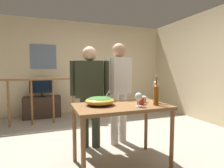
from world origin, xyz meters
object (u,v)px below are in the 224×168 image
object	(u,v)px
wine_glass	(139,97)
mug_white	(143,99)
flat_screen_tv	(42,86)
wine_bottle_amber	(156,94)
wine_bottle_clear	(156,91)
salad_bowl	(100,100)
mug_red	(141,101)
stair_railing	(61,95)
framed_picture	(44,57)
serving_table	(121,112)
person_standing_left	(90,88)
tv_console	(42,107)
person_standing_right	(119,85)

from	to	relation	value
wine_glass	mug_white	size ratio (longest dim) A/B	1.34
flat_screen_tv	wine_bottle_amber	xyz separation A→B (m)	(1.38, -2.98, 0.12)
wine_bottle_clear	salad_bowl	bearing A→B (deg)	171.58
flat_screen_tv	mug_red	bearing A→B (deg)	-66.78
stair_railing	framed_picture	bearing A→B (deg)	111.68
serving_table	wine_glass	xyz separation A→B (m)	(0.15, -0.16, 0.21)
wine_bottle_amber	salad_bowl	bearing A→B (deg)	159.74
framed_picture	mug_white	size ratio (longest dim) A/B	5.22
wine_bottle_clear	wine_bottle_amber	bearing A→B (deg)	-122.69
wine_glass	person_standing_left	world-z (taller)	person_standing_left
person_standing_left	wine_bottle_clear	bearing A→B (deg)	155.23
flat_screen_tv	salad_bowl	size ratio (longest dim) A/B	1.57
tv_console	wine_bottle_amber	bearing A→B (deg)	-65.34
person_standing_left	person_standing_right	bearing A→B (deg)	-160.74
framed_picture	tv_console	bearing A→B (deg)	-102.01
stair_railing	wine_bottle_clear	bearing A→B (deg)	-65.18
tv_console	person_standing_left	size ratio (longest dim) A/B	0.57
framed_picture	wine_glass	bearing A→B (deg)	-71.96
serving_table	wine_bottle_amber	world-z (taller)	wine_bottle_amber
person_standing_left	wine_bottle_amber	bearing A→B (deg)	146.81
mug_red	stair_railing	bearing A→B (deg)	109.49
wine_glass	wine_bottle_clear	xyz separation A→B (m)	(0.33, 0.13, 0.05)
stair_railing	tv_console	world-z (taller)	stair_railing
wine_bottle_amber	person_standing_right	distance (m)	0.85
framed_picture	mug_red	world-z (taller)	framed_picture
tv_console	serving_table	bearing A→B (deg)	-70.95
stair_railing	tv_console	distance (m)	0.85
framed_picture	wine_bottle_clear	distance (m)	3.53
flat_screen_tv	wine_glass	size ratio (longest dim) A/B	3.40
salad_bowl	mug_white	size ratio (longest dim) A/B	2.90
mug_red	person_standing_left	bearing A→B (deg)	124.10
person_standing_left	person_standing_right	size ratio (longest dim) A/B	0.96
salad_bowl	wine_glass	size ratio (longest dim) A/B	2.16
tv_console	person_standing_left	distance (m)	2.40
tv_console	mug_white	xyz separation A→B (m)	(1.33, -2.78, 0.56)
mug_white	wine_glass	bearing A→B (deg)	-129.24
wine_glass	framed_picture	bearing A→B (deg)	108.04
framed_picture	tv_console	size ratio (longest dim) A/B	0.73
wine_glass	mug_red	world-z (taller)	wine_glass
mug_white	person_standing_right	bearing A→B (deg)	99.88
flat_screen_tv	mug_red	xyz separation A→B (m)	(1.23, -2.87, 0.02)
tv_console	wine_bottle_amber	size ratio (longest dim) A/B	2.57
mug_white	person_standing_left	distance (m)	0.85
framed_picture	mug_white	distance (m)	3.41
wine_bottle_amber	person_standing_left	xyz separation A→B (m)	(-0.64, 0.83, 0.01)
framed_picture	serving_table	xyz separation A→B (m)	(0.92, -3.14, -0.88)
wine_bottle_clear	person_standing_left	world-z (taller)	person_standing_left
wine_glass	wine_bottle_amber	distance (m)	0.25
framed_picture	mug_white	xyz separation A→B (m)	(1.27, -3.07, -0.75)
wine_glass	wine_bottle_amber	xyz separation A→B (m)	(0.25, 0.00, 0.03)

